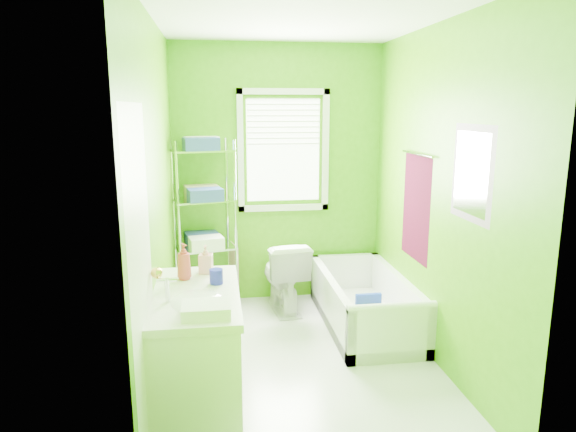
{
  "coord_description": "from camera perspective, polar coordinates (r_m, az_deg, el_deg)",
  "views": [
    {
      "loc": [
        -0.63,
        -3.7,
        1.97
      ],
      "look_at": [
        -0.07,
        0.25,
        1.13
      ],
      "focal_mm": 32.0,
      "sensor_mm": 36.0,
      "label": 1
    }
  ],
  "objects": [
    {
      "name": "ground",
      "position": [
        4.24,
        1.48,
        -15.81
      ],
      "size": [
        2.9,
        2.9,
        0.0
      ],
      "primitive_type": "plane",
      "color": "silver",
      "rests_on": "ground"
    },
    {
      "name": "room_envelope",
      "position": [
        3.77,
        1.6,
        5.45
      ],
      "size": [
        2.14,
        2.94,
        2.62
      ],
      "color": "#408C06",
      "rests_on": "ground"
    },
    {
      "name": "window",
      "position": [
        5.18,
        -0.51,
        7.96
      ],
      "size": [
        0.92,
        0.05,
        1.22
      ],
      "color": "white",
      "rests_on": "ground"
    },
    {
      "name": "door",
      "position": [
        2.9,
        -15.82,
        -8.14
      ],
      "size": [
        0.09,
        0.8,
        2.0
      ],
      "color": "white",
      "rests_on": "ground"
    },
    {
      "name": "right_wall_decor",
      "position": [
        4.09,
        16.09,
        2.29
      ],
      "size": [
        0.04,
        1.48,
        1.17
      ],
      "color": "#45071E",
      "rests_on": "ground"
    },
    {
      "name": "bathtub",
      "position": [
        4.85,
        8.52,
        -10.2
      ],
      "size": [
        0.72,
        1.53,
        0.5
      ],
      "color": "white",
      "rests_on": "ground"
    },
    {
      "name": "toilet",
      "position": [
        5.09,
        -0.51,
        -6.55
      ],
      "size": [
        0.47,
        0.74,
        0.72
      ],
      "primitive_type": "imported",
      "rotation": [
        0.0,
        0.0,
        3.25
      ],
      "color": "white",
      "rests_on": "ground"
    },
    {
      "name": "vanity",
      "position": [
        3.49,
        -10.06,
        -14.31
      ],
      "size": [
        0.56,
        1.09,
        1.07
      ],
      "color": "white",
      "rests_on": "ground"
    },
    {
      "name": "wire_shelf_unit",
      "position": [
        5.02,
        -9.18,
        1.11
      ],
      "size": [
        0.63,
        0.51,
        1.7
      ],
      "color": "silver",
      "rests_on": "ground"
    }
  ]
}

